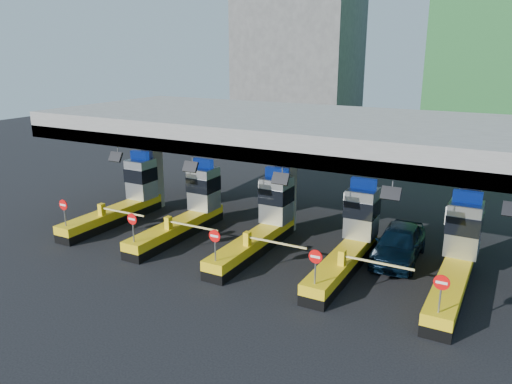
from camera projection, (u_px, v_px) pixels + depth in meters
The scene contains 9 objects.
ground at pixel (261, 248), 27.54m from camera, with size 120.00×120.00×0.00m, color black.
toll_canopy at pixel (286, 130), 28.27m from camera, with size 28.00×12.09×7.00m.
toll_lane_far_left at pixel (126, 197), 31.99m from camera, with size 4.43×8.00×4.16m.
toll_lane_left at pixel (190, 209), 29.69m from camera, with size 4.43×8.00×4.16m.
toll_lane_center at pixel (264, 222), 27.39m from camera, with size 4.43×8.00×4.16m.
toll_lane_right at pixel (352, 238), 25.09m from camera, with size 4.43×8.00×4.16m.
toll_lane_far_right at pixel (457, 257), 22.79m from camera, with size 4.43×8.00×4.16m.
bg_building_concrete at pixel (298, 62), 61.89m from camera, with size 14.00×10.00×18.00m, color #4C4C49.
van at pixel (399, 243), 25.71m from camera, with size 2.19×5.44×1.85m, color black.
Camera 1 is at (12.00, -22.65, 10.53)m, focal length 35.00 mm.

